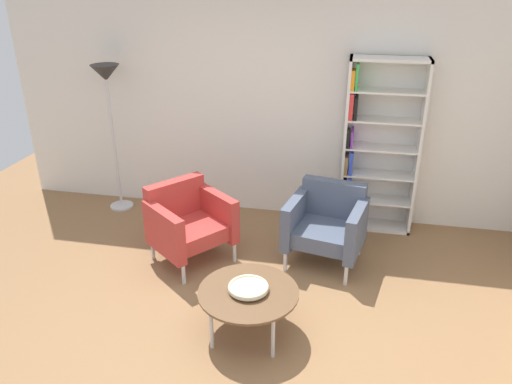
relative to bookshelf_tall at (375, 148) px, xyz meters
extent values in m
plane|color=olive|center=(-1.08, -2.25, -0.93)|extent=(8.32, 8.32, 0.00)
cube|color=silver|center=(-1.08, 0.21, 0.52)|extent=(6.40, 0.12, 2.90)
cube|color=silver|center=(-0.33, -0.02, 0.02)|extent=(0.03, 0.30, 1.90)
cube|color=silver|center=(0.44, -0.02, 0.02)|extent=(0.03, 0.30, 1.90)
cube|color=silver|center=(0.06, -0.02, 0.95)|extent=(0.80, 0.30, 0.03)
cube|color=silver|center=(0.06, -0.02, -0.92)|extent=(0.80, 0.30, 0.03)
cube|color=silver|center=(0.06, 0.12, 0.02)|extent=(0.80, 0.02, 1.90)
cube|color=silver|center=(0.06, -0.02, -0.60)|extent=(0.76, 0.28, 0.02)
cube|color=silver|center=(0.06, -0.02, -0.29)|extent=(0.76, 0.28, 0.02)
cube|color=silver|center=(0.06, -0.02, 0.02)|extent=(0.76, 0.28, 0.02)
cube|color=silver|center=(0.06, -0.02, 0.32)|extent=(0.76, 0.28, 0.02)
cube|color=silver|center=(0.06, -0.02, 0.63)|extent=(0.76, 0.28, 0.02)
cube|color=green|center=(-0.29, -0.08, -0.77)|extent=(0.04, 0.17, 0.23)
cube|color=white|center=(-0.25, -0.07, -0.80)|extent=(0.04, 0.18, 0.17)
cube|color=purple|center=(-0.19, -0.06, -0.80)|extent=(0.04, 0.21, 0.18)
cube|color=black|center=(-0.29, -0.07, -0.47)|extent=(0.04, 0.18, 0.22)
cube|color=blue|center=(-0.24, -0.08, -0.45)|extent=(0.04, 0.17, 0.27)
cube|color=olive|center=(-0.29, -0.05, -0.18)|extent=(0.04, 0.22, 0.20)
cube|color=blue|center=(-0.25, -0.05, -0.15)|extent=(0.04, 0.22, 0.25)
cube|color=black|center=(-0.30, -0.08, 0.12)|extent=(0.03, 0.17, 0.18)
cube|color=purple|center=(-0.25, -0.04, 0.12)|extent=(0.02, 0.25, 0.18)
cube|color=red|center=(-0.29, -0.07, 0.47)|extent=(0.04, 0.18, 0.27)
cube|color=black|center=(-0.24, -0.04, 0.45)|extent=(0.03, 0.25, 0.24)
cube|color=orange|center=(-0.29, -0.08, 0.74)|extent=(0.04, 0.17, 0.20)
cube|color=green|center=(-0.26, -0.06, 0.78)|extent=(0.02, 0.20, 0.27)
cylinder|color=brown|center=(-0.96, -2.08, -0.54)|extent=(0.80, 0.80, 0.02)
cylinder|color=silver|center=(-1.20, -2.32, -0.74)|extent=(0.03, 0.03, 0.38)
cylinder|color=silver|center=(-0.72, -2.32, -0.74)|extent=(0.03, 0.03, 0.38)
cylinder|color=silver|center=(-1.20, -1.84, -0.74)|extent=(0.03, 0.03, 0.38)
cylinder|color=silver|center=(-0.72, -1.84, -0.74)|extent=(0.03, 0.03, 0.38)
cylinder|color=beige|center=(-0.96, -2.08, -0.52)|extent=(0.13, 0.13, 0.02)
cylinder|color=beige|center=(-0.96, -2.08, -0.50)|extent=(0.32, 0.32, 0.02)
torus|color=beige|center=(-0.96, -2.08, -0.49)|extent=(0.32, 0.32, 0.02)
cube|color=#B73833|center=(-1.75, -1.11, -0.61)|extent=(0.85, 0.86, 0.16)
cube|color=#B73833|center=(-1.96, -0.94, -0.34)|extent=(0.49, 0.57, 0.38)
cube|color=#B73833|center=(-1.93, -1.37, -0.50)|extent=(0.55, 0.47, 0.46)
cube|color=#B73833|center=(-1.54, -0.88, -0.50)|extent=(0.55, 0.47, 0.46)
cylinder|color=silver|center=(-1.70, -1.54, -0.81)|extent=(0.04, 0.04, 0.24)
cylinder|color=silver|center=(-1.32, -1.07, -0.81)|extent=(0.04, 0.04, 0.24)
cylinder|color=silver|center=(-2.15, -1.18, -0.81)|extent=(0.04, 0.04, 0.24)
cylinder|color=silver|center=(-1.77, -0.71, -0.81)|extent=(0.04, 0.04, 0.24)
cube|color=#4C566B|center=(-0.44, -0.89, -0.61)|extent=(0.74, 0.70, 0.16)
cube|color=#4C566B|center=(-0.39, -0.63, -0.34)|extent=(0.65, 0.24, 0.38)
cube|color=#4C566B|center=(-0.75, -0.85, -0.50)|extent=(0.22, 0.63, 0.46)
cube|color=#4C566B|center=(-0.14, -0.97, -0.50)|extent=(0.22, 0.63, 0.46)
cylinder|color=silver|center=(-0.80, -1.14, -0.81)|extent=(0.04, 0.04, 0.24)
cylinder|color=silver|center=(-0.21, -1.26, -0.81)|extent=(0.04, 0.04, 0.24)
cylinder|color=silver|center=(-0.68, -0.57, -0.81)|extent=(0.04, 0.04, 0.24)
cylinder|color=silver|center=(-0.09, -0.69, -0.81)|extent=(0.04, 0.04, 0.24)
cylinder|color=silver|center=(-2.99, -0.13, -0.92)|extent=(0.28, 0.28, 0.02)
cylinder|color=silver|center=(-2.99, -0.13, -0.08)|extent=(0.03, 0.03, 1.65)
cone|color=#2D2D2D|center=(-2.99, -0.13, 0.72)|extent=(0.32, 0.32, 0.18)
camera|label=1|loc=(-0.26, -5.22, 1.78)|focal=34.78mm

